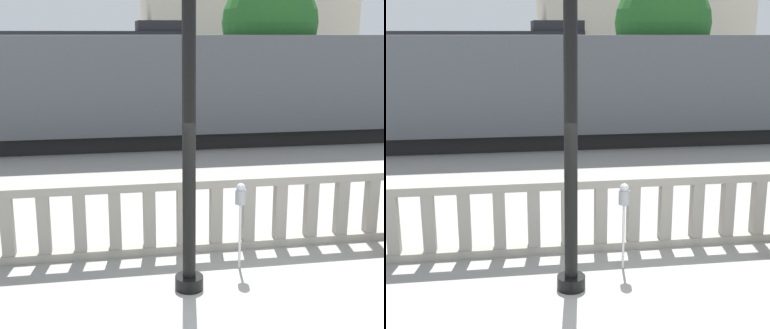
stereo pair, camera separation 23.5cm
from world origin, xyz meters
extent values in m
cube|color=gray|center=(0.00, 2.72, 0.07)|extent=(16.59, 0.24, 0.14)
cube|color=gray|center=(0.00, 2.72, 1.21)|extent=(16.59, 0.24, 0.14)
cube|color=gray|center=(-3.76, 2.72, 0.64)|extent=(0.20, 0.20, 1.00)
cube|color=gray|center=(-3.18, 2.72, 0.64)|extent=(0.20, 0.20, 1.00)
cube|color=gray|center=(-2.60, 2.72, 0.64)|extent=(0.20, 0.20, 1.00)
cube|color=gray|center=(-2.03, 2.72, 0.64)|extent=(0.20, 0.20, 1.00)
cube|color=gray|center=(-1.45, 2.72, 0.64)|extent=(0.20, 0.20, 1.00)
cube|color=gray|center=(-0.87, 2.72, 0.64)|extent=(0.20, 0.20, 1.00)
cube|color=gray|center=(-0.29, 2.72, 0.64)|extent=(0.20, 0.20, 1.00)
cube|color=gray|center=(0.29, 2.72, 0.64)|extent=(0.20, 0.20, 1.00)
cube|color=gray|center=(0.87, 2.72, 0.64)|extent=(0.20, 0.20, 1.00)
cube|color=gray|center=(1.45, 2.72, 0.64)|extent=(0.20, 0.20, 1.00)
cube|color=gray|center=(2.03, 2.72, 0.64)|extent=(0.20, 0.20, 1.00)
cube|color=gray|center=(2.60, 2.72, 0.64)|extent=(0.20, 0.20, 1.00)
cylinder|color=black|center=(-1.00, 1.31, 0.10)|extent=(0.42, 0.42, 0.20)
cylinder|color=black|center=(-1.00, 1.31, 3.36)|extent=(0.19, 0.19, 6.32)
cylinder|color=silver|center=(-0.08, 1.90, 0.54)|extent=(0.04, 0.04, 1.08)
cylinder|color=gray|center=(-0.08, 1.90, 1.19)|extent=(0.17, 0.17, 0.23)
sphere|color=#B2B7BC|center=(-0.08, 1.90, 1.34)|extent=(0.15, 0.15, 0.15)
cube|color=black|center=(3.38, 12.06, 0.28)|extent=(22.18, 2.32, 0.55)
cube|color=#4C5156|center=(3.38, 12.06, 2.10)|extent=(22.64, 2.90, 3.09)
cube|color=black|center=(-6.75, 26.99, 0.28)|extent=(19.32, 2.49, 0.55)
cube|color=black|center=(-6.75, 26.99, 2.19)|extent=(19.71, 3.12, 3.29)
cube|color=black|center=(1.63, 26.99, 4.14)|extent=(2.96, 2.80, 0.60)
cylinder|color=brown|center=(4.02, 13.43, 1.38)|extent=(0.33, 0.33, 2.76)
sphere|color=#235B23|center=(4.02, 13.43, 4.08)|extent=(3.50, 3.50, 3.50)
camera|label=1|loc=(-2.20, -5.86, 3.68)|focal=50.00mm
camera|label=2|loc=(-1.97, -5.90, 3.68)|focal=50.00mm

